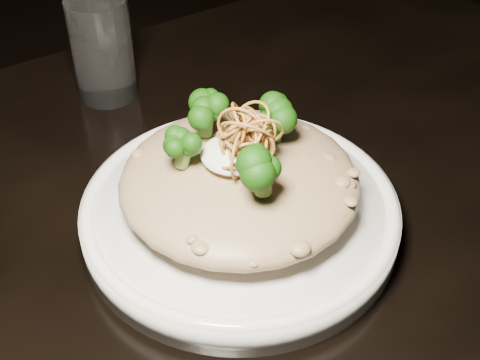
% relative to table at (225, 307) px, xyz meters
% --- Properties ---
extents(table, '(1.10, 0.80, 0.75)m').
position_rel_table_xyz_m(table, '(0.00, 0.00, 0.00)').
color(table, black).
rests_on(table, ground).
extents(plate, '(0.28, 0.28, 0.03)m').
position_rel_table_xyz_m(plate, '(0.03, 0.01, 0.10)').
color(plate, white).
rests_on(plate, table).
extents(risotto, '(0.21, 0.21, 0.05)m').
position_rel_table_xyz_m(risotto, '(0.03, 0.02, 0.13)').
color(risotto, brown).
rests_on(risotto, plate).
extents(broccoli, '(0.14, 0.14, 0.05)m').
position_rel_table_xyz_m(broccoli, '(0.03, 0.02, 0.18)').
color(broccoli, black).
rests_on(broccoli, risotto).
extents(cheese, '(0.05, 0.05, 0.02)m').
position_rel_table_xyz_m(cheese, '(0.02, 0.02, 0.16)').
color(cheese, silver).
rests_on(cheese, risotto).
extents(shallots, '(0.05, 0.05, 0.03)m').
position_rel_table_xyz_m(shallots, '(0.03, 0.01, 0.19)').
color(shallots, brown).
rests_on(shallots, cheese).
extents(drinking_glass, '(0.08, 0.08, 0.12)m').
position_rel_table_xyz_m(drinking_glass, '(0.02, 0.28, 0.14)').
color(drinking_glass, silver).
rests_on(drinking_glass, table).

